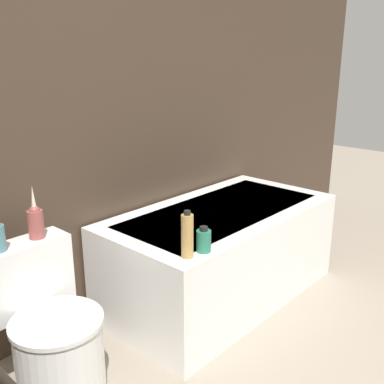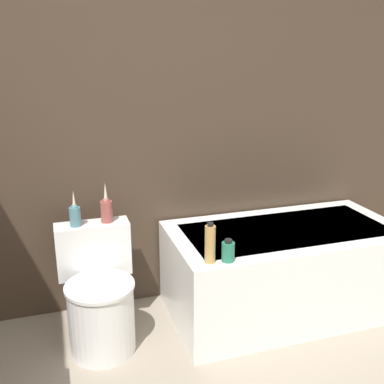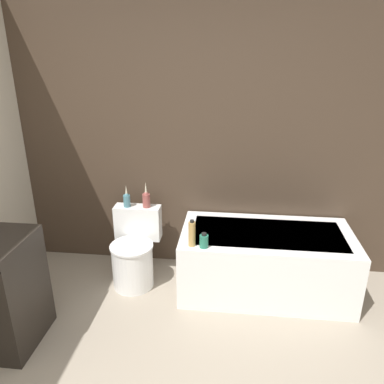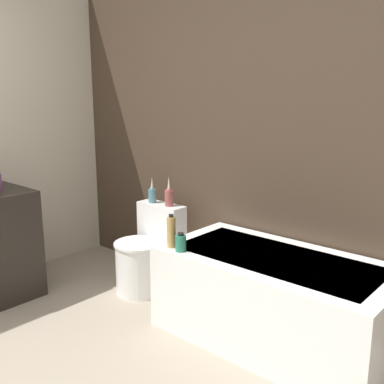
# 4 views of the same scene
# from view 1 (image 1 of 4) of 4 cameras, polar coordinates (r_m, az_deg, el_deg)

# --- Properties ---
(wall_back_tiled) EXTENTS (6.40, 0.06, 2.60)m
(wall_back_tiled) POSITION_cam_1_polar(r_m,az_deg,el_deg) (2.39, -17.15, 11.83)
(wall_back_tiled) COLOR #423326
(wall_back_tiled) RESTS_ON ground_plane
(bathtub) EXTENTS (1.50, 0.77, 0.58)m
(bathtub) POSITION_cam_1_polar(r_m,az_deg,el_deg) (2.86, 3.66, -7.64)
(bathtub) COLOR white
(bathtub) RESTS_ON ground
(toilet) EXTENTS (0.44, 0.54, 0.69)m
(toilet) POSITION_cam_1_polar(r_m,az_deg,el_deg) (2.16, -17.58, -17.27)
(toilet) COLOR white
(toilet) RESTS_ON ground
(vase_silver) EXTENTS (0.07, 0.07, 0.25)m
(vase_silver) POSITION_cam_1_polar(r_m,az_deg,el_deg) (2.14, -19.25, -3.43)
(vase_silver) COLOR #994C47
(vase_silver) RESTS_ON toilet
(shampoo_bottle_tall) EXTENTS (0.06, 0.06, 0.23)m
(shampoo_bottle_tall) POSITION_cam_1_polar(r_m,az_deg,el_deg) (2.09, -0.60, -5.55)
(shampoo_bottle_tall) COLOR tan
(shampoo_bottle_tall) RESTS_ON bathtub
(shampoo_bottle_short) EXTENTS (0.07, 0.07, 0.13)m
(shampoo_bottle_short) POSITION_cam_1_polar(r_m,az_deg,el_deg) (2.16, 1.49, -6.16)
(shampoo_bottle_short) COLOR #267259
(shampoo_bottle_short) RESTS_ON bathtub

